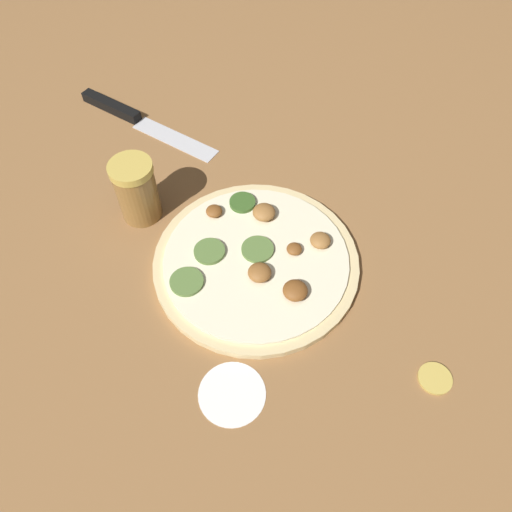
% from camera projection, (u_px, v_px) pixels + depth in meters
% --- Properties ---
extents(ground_plane, '(3.00, 3.00, 0.00)m').
position_uv_depth(ground_plane, '(256.00, 264.00, 0.73)').
color(ground_plane, olive).
extents(pizza, '(0.30, 0.30, 0.03)m').
position_uv_depth(pizza, '(256.00, 260.00, 0.73)').
color(pizza, beige).
rests_on(pizza, ground_plane).
extents(knife, '(0.28, 0.15, 0.02)m').
position_uv_depth(knife, '(126.00, 114.00, 0.92)').
color(knife, silver).
rests_on(knife, ground_plane).
extents(spice_jar, '(0.06, 0.06, 0.10)m').
position_uv_depth(spice_jar, '(137.00, 190.00, 0.75)').
color(spice_jar, olive).
rests_on(spice_jar, ground_plane).
extents(loose_cap, '(0.04, 0.04, 0.01)m').
position_uv_depth(loose_cap, '(435.00, 378.00, 0.63)').
color(loose_cap, gold).
rests_on(loose_cap, ground_plane).
extents(flour_patch, '(0.08, 0.08, 0.00)m').
position_uv_depth(flour_patch, '(229.00, 393.00, 0.62)').
color(flour_patch, white).
rests_on(flour_patch, ground_plane).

